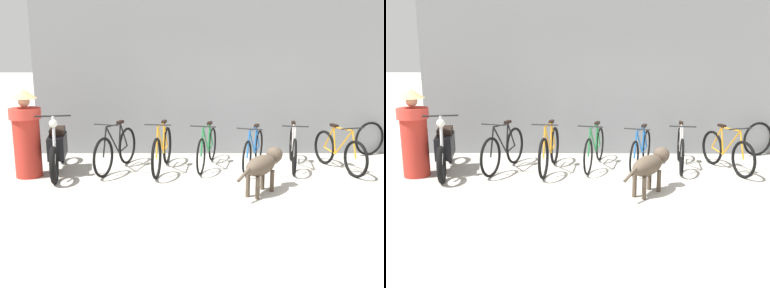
# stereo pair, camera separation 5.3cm
# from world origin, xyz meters

# --- Properties ---
(ground_plane) EXTENTS (60.00, 60.00, 0.00)m
(ground_plane) POSITION_xyz_m (0.00, 0.00, 0.00)
(ground_plane) COLOR #ADA89E
(shop_wall_back) EXTENTS (7.75, 0.20, 3.26)m
(shop_wall_back) POSITION_xyz_m (0.00, 3.09, 1.63)
(shop_wall_back) COLOR slate
(shop_wall_back) RESTS_ON ground
(bicycle_0) EXTENTS (0.59, 1.60, 0.91)m
(bicycle_0) POSITION_xyz_m (-2.02, 1.74, 0.37)
(bicycle_0) COLOR black
(bicycle_0) RESTS_ON ground
(bicycle_1) EXTENTS (0.46, 1.72, 0.92)m
(bicycle_1) POSITION_xyz_m (-1.18, 1.69, 0.38)
(bicycle_1) COLOR black
(bicycle_1) RESTS_ON ground
(bicycle_2) EXTENTS (0.53, 1.65, 0.85)m
(bicycle_2) POSITION_xyz_m (-0.36, 1.94, 0.35)
(bicycle_2) COLOR black
(bicycle_2) RESTS_ON ground
(bicycle_3) EXTENTS (0.64, 1.56, 0.82)m
(bicycle_3) POSITION_xyz_m (0.49, 1.85, 0.34)
(bicycle_3) COLOR black
(bicycle_3) RESTS_ON ground
(bicycle_4) EXTENTS (0.46, 1.71, 0.85)m
(bicycle_4) POSITION_xyz_m (1.24, 1.93, 0.35)
(bicycle_4) COLOR black
(bicycle_4) RESTS_ON ground
(bicycle_5) EXTENTS (0.58, 1.55, 0.85)m
(bicycle_5) POSITION_xyz_m (2.03, 1.72, 0.35)
(bicycle_5) COLOR black
(bicycle_5) RESTS_ON ground
(motorcycle) EXTENTS (0.60, 2.00, 1.09)m
(motorcycle) POSITION_xyz_m (-3.03, 1.59, 0.44)
(motorcycle) COLOR black
(motorcycle) RESTS_ON ground
(stray_dog) EXTENTS (0.86, 1.05, 0.67)m
(stray_dog) POSITION_xyz_m (0.46, 0.45, 0.45)
(stray_dog) COLOR #4C3F33
(stray_dog) RESTS_ON ground
(person_in_robes) EXTENTS (0.55, 0.55, 1.52)m
(person_in_robes) POSITION_xyz_m (-3.47, 1.33, 0.77)
(person_in_robes) COLOR #B72D23
(person_in_robes) RESTS_ON ground
(spare_tire_left) EXTENTS (0.68, 0.27, 0.70)m
(spare_tire_left) POSITION_xyz_m (3.01, 2.83, 0.35)
(spare_tire_left) COLOR black
(spare_tire_left) RESTS_ON ground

